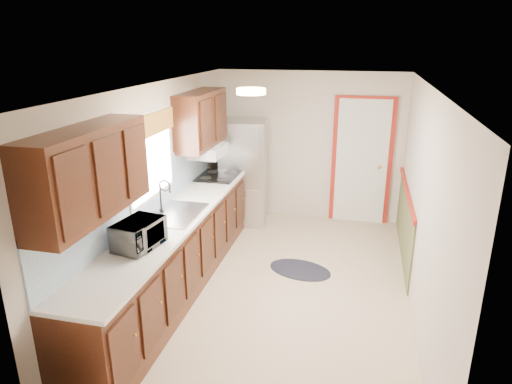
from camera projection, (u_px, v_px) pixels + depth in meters
The scene contains 8 objects.
room_shell at pixel (282, 195), 5.11m from camera, with size 3.20×5.20×2.52m.
kitchen_run at pixel (171, 227), 5.24m from camera, with size 0.63×4.00×2.20m.
back_wall_trim at pixel (370, 174), 7.03m from camera, with size 1.12×2.30×2.08m.
ceiling_fixture at pixel (251, 91), 4.62m from camera, with size 0.30×0.30×0.06m, color #FFD88C.
microwave at pixel (138, 231), 4.39m from camera, with size 0.49×0.27×0.33m, color white.
refrigerator at pixel (244, 172), 7.33m from camera, with size 0.76×0.73×1.66m.
rug at pixel (300, 270), 5.95m from camera, with size 0.83×0.53×0.01m, color black.
cooktop at pixel (218, 176), 6.69m from camera, with size 0.55×0.66×0.02m, color black.
Camera 1 is at (0.83, -4.77, 2.87)m, focal length 32.00 mm.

